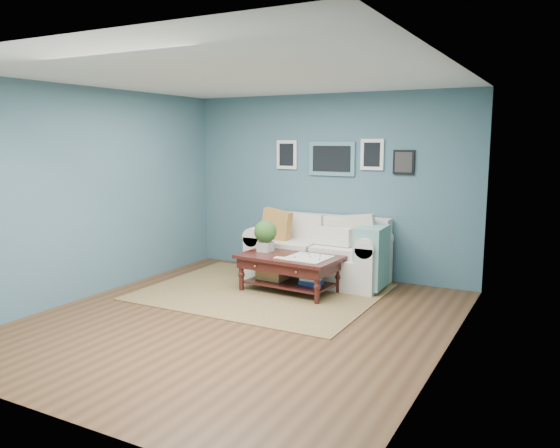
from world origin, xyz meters
The scene contains 4 objects.
room_shell centered at (0.00, 0.06, 1.36)m, with size 5.00×5.02×2.70m.
area_rug centered at (-0.35, 1.11, 0.01)m, with size 3.01×2.41×0.01m, color brown.
loveseat centered at (0.15, 2.03, 0.42)m, with size 2.02×0.92×1.04m.
coffee_table centered at (-0.10, 1.31, 0.42)m, with size 1.39×0.87×0.94m.
Camera 1 is at (3.22, -5.03, 2.04)m, focal length 35.00 mm.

